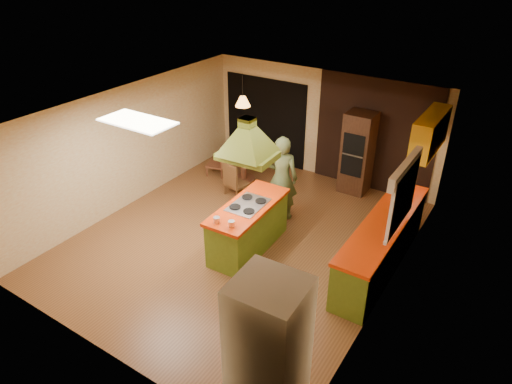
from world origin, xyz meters
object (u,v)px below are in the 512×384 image
Objects in this scene: refrigerator at (268,349)px; man at (282,178)px; kitchen_island at (248,227)px; dining_table at (244,161)px; wall_oven at (358,153)px; canister_large at (406,185)px.

man is at bearing 115.91° from refrigerator.
man reaches higher than kitchen_island.
kitchen_island reaches higher than dining_table.
kitchen_island is at bearing -103.46° from wall_oven.
canister_large is (1.37, -1.11, 0.12)m from wall_oven.
refrigerator is at bearing -53.10° from dining_table.
kitchen_island is 1.98× the size of dining_table.
kitchen_island is 1.01× the size of wall_oven.
dining_table is (-2.35, -0.94, -0.42)m from wall_oven.
wall_oven reaches higher than canister_large.
refrigerator reaches higher than man.
wall_oven is (0.82, 1.87, 0.03)m from man.
dining_table is at bearing 123.81° from kitchen_island.
dining_table is 3.76m from canister_large.
man is at bearing -160.88° from canister_large.
wall_oven is at bearing 21.73° from dining_table.
canister_large is at bearing 41.17° from kitchen_island.
kitchen_island is at bearing 72.22° from man.
wall_oven reaches higher than kitchen_island.
kitchen_island is 3.27m from refrigerator.
kitchen_island is 3.25m from wall_oven.
dining_table is (-3.56, 4.74, -0.45)m from refrigerator.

